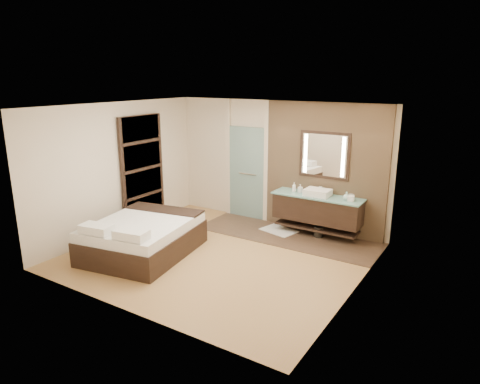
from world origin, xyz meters
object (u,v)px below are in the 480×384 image
Objects in this scene: bed at (143,237)px; waste_bin at (319,232)px; vanity at (317,209)px; mirror_unit at (324,155)px.

bed is 3.50m from waste_bin.
vanity is at bearing 37.53° from bed.
mirror_unit reaches higher than waste_bin.
mirror_unit is 3.90m from bed.
bed is at bearing -134.38° from waste_bin.
bed is (-2.36, -2.56, -0.26)m from vanity.
vanity is 0.82× the size of bed.
vanity is 1.75× the size of mirror_unit.
vanity reaches higher than waste_bin.
waste_bin is at bearing -75.32° from mirror_unit.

